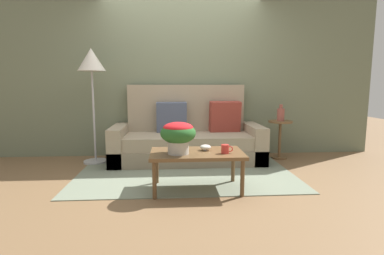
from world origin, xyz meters
The scene contains 11 objects.
ground_plane centered at (0.00, 0.00, 0.00)m, with size 14.00×14.00×0.00m, color brown.
wall_back centered at (0.00, 1.13, 1.46)m, with size 6.40×0.12×2.92m, color slate.
area_rug centered at (0.00, -0.05, 0.01)m, with size 2.79×1.71×0.01m, color gray.
couch centered at (0.07, 0.67, 0.34)m, with size 2.24×0.88×1.16m.
coffee_table centered at (0.10, -0.66, 0.39)m, with size 1.01×0.59×0.43m.
side_table centered at (1.53, 0.69, 0.42)m, with size 0.37×0.37×0.60m.
floor_lamp centered at (-1.32, 0.63, 1.40)m, with size 0.40×0.40×1.68m.
potted_plant centered at (-0.11, -0.74, 0.65)m, with size 0.38×0.38×0.34m.
coffee_mug centered at (0.40, -0.75, 0.48)m, with size 0.13×0.08×0.09m.
snack_bowl centered at (0.20, -0.59, 0.47)m, with size 0.13×0.13×0.07m.
table_vase centered at (1.53, 0.70, 0.71)m, with size 0.11×0.11×0.25m.
Camera 1 is at (-0.18, -3.88, 1.16)m, focal length 28.23 mm.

